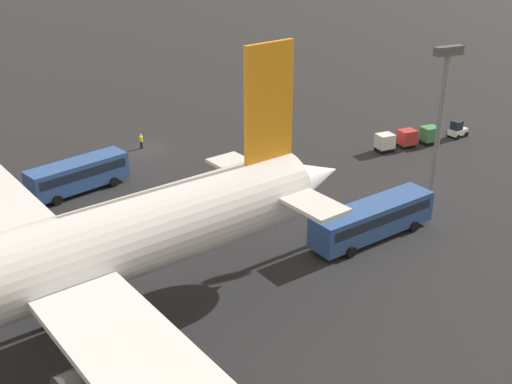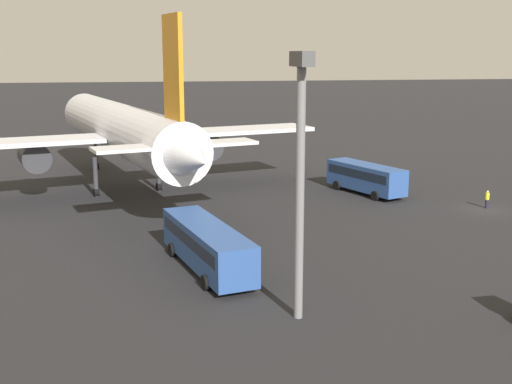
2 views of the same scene
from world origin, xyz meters
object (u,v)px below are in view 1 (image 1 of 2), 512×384
Objects in this scene: shuttle_bus_far at (373,218)px; cargo_cart_white at (385,141)px; airplane at (31,271)px; worker_person at (141,141)px; shuttle_bus_near at (78,174)px; baggage_tug at (457,130)px; cargo_cart_red at (407,137)px; cargo_cart_green at (430,134)px.

shuttle_bus_far reaches higher than cargo_cart_white.
airplane reaches higher than worker_person.
airplane is 28.64× the size of worker_person.
shuttle_bus_near is at bearing -118.22° from airplane.
baggage_tug is 10.89m from cargo_cart_white.
shuttle_bus_near is at bearing 47.54° from worker_person.
shuttle_bus_far is 21.15m from cargo_cart_white.
shuttle_bus_near reaches higher than cargo_cart_red.
worker_person is 33.99m from cargo_cart_green.
cargo_cart_green is at bearing -9.34° from baggage_tug.
baggage_tug is at bearing -155.77° from shuttle_bus_far.
shuttle_bus_far is 4.70× the size of baggage_tug.
cargo_cart_white is at bearing 155.22° from worker_person.
airplane reaches higher than shuttle_bus_near.
airplane reaches higher than cargo_cart_red.
shuttle_bus_near reaches higher than baggage_tug.
airplane reaches higher than baggage_tug.
worker_person is 0.84× the size of cargo_cart_white.
airplane is 38.26m from worker_person.
cargo_cart_green is (4.55, 0.54, 0.25)m from baggage_tug.
cargo_cart_red is at bearing 155.72° from shuttle_bus_near.
cargo_cart_red is (-28.76, 11.62, 0.32)m from worker_person.
airplane is 3.98× the size of shuttle_bus_far.
baggage_tug is at bearing -173.19° from cargo_cart_green.
airplane is 46.70m from cargo_cart_white.
cargo_cart_red is at bearing -145.18° from shuttle_bus_far.
shuttle_bus_far is at bearing 177.39° from airplane.
cargo_cart_green is 1.00× the size of cargo_cart_red.
airplane is 56.64m from baggage_tug.
cargo_cart_green is (-40.47, 2.34, -0.71)m from shuttle_bus_near.
worker_person is at bearing -22.01° from cargo_cart_red.
shuttle_bus_far is 29.34m from baggage_tug.
worker_person is at bearing -78.53° from shuttle_bus_far.
worker_person is at bearing -24.78° from cargo_cart_white.
shuttle_bus_far is at bearing 114.41° from worker_person.
worker_person is at bearing -127.58° from airplane.
baggage_tug reaches higher than cargo_cart_white.
baggage_tug is 1.29× the size of cargo_cart_red.
shuttle_bus_near is 12.71m from worker_person.
baggage_tug is (-45.02, 1.80, -0.96)m from shuttle_bus_near.
shuttle_bus_near is 37.39m from cargo_cart_red.
cargo_cart_red is (-15.66, -17.24, -0.70)m from shuttle_bus_far.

